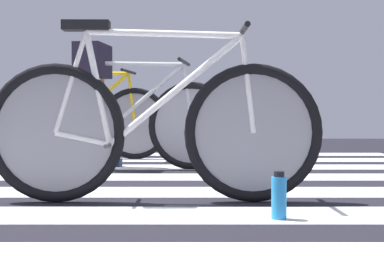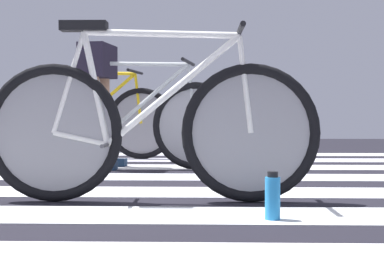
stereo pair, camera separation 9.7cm
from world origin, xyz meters
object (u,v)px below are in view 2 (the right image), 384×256
at_px(bicycle_2_of_3, 134,122).
at_px(cyclist_2_of_3, 98,88).
at_px(bicycle_3_of_3, 92,121).
at_px(water_bottle, 273,197).
at_px(bicycle_1_of_3, 151,128).

relative_size(bicycle_2_of_3, cyclist_2_of_3, 1.67).
xyz_separation_m(bicycle_3_of_3, water_bottle, (1.46, -3.32, -0.29)).
bearing_deg(bicycle_1_of_3, bicycle_2_of_3, 99.48).
height_order(bicycle_3_of_3, water_bottle, bicycle_3_of_3).
distance_m(bicycle_2_of_3, cyclist_2_of_3, 0.42).
relative_size(bicycle_2_of_3, water_bottle, 8.24).
relative_size(bicycle_1_of_3, cyclist_2_of_3, 1.67).
bearing_deg(bicycle_3_of_3, bicycle_2_of_3, -53.38).
relative_size(cyclist_2_of_3, water_bottle, 4.95).
bearing_deg(cyclist_2_of_3, water_bottle, -54.77).
xyz_separation_m(bicycle_1_of_3, bicycle_3_of_3, (-0.89, 2.83, 0.00)).
bearing_deg(cyclist_2_of_3, bicycle_2_of_3, 0.00).
relative_size(bicycle_1_of_3, bicycle_2_of_3, 1.01).
distance_m(bicycle_1_of_3, water_bottle, 0.80).
bearing_deg(water_bottle, bicycle_1_of_3, 139.44).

